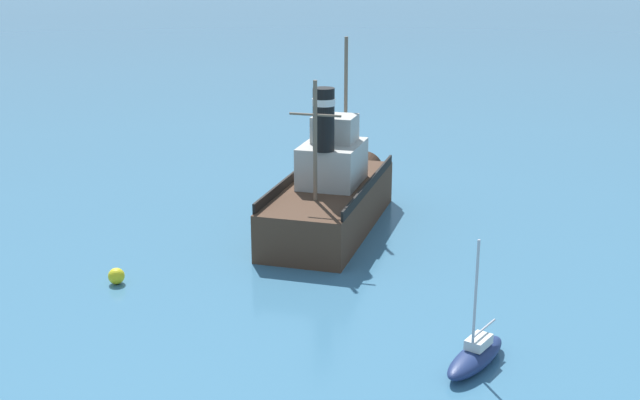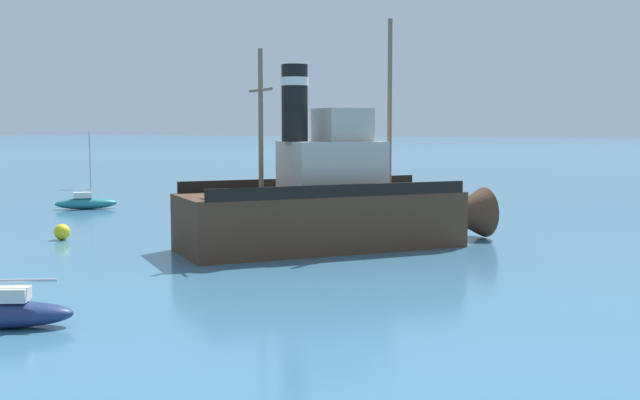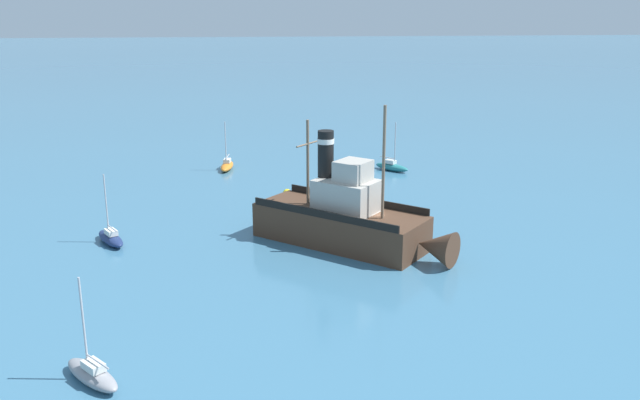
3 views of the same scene
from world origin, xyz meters
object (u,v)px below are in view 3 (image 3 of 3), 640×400
(old_tugboat, at_px, (348,219))
(sailboat_teal, at_px, (392,166))
(sailboat_navy, at_px, (111,238))
(sailboat_grey, at_px, (92,374))
(mooring_buoy, at_px, (287,193))
(sailboat_orange, at_px, (227,165))

(old_tugboat, xyz_separation_m, sailboat_teal, (-7.53, -20.84, -1.40))
(sailboat_teal, bearing_deg, sailboat_navy, 38.34)
(sailboat_grey, relative_size, mooring_buoy, 6.64)
(sailboat_grey, bearing_deg, sailboat_navy, -81.95)
(sailboat_orange, relative_size, mooring_buoy, 6.64)
(sailboat_navy, xyz_separation_m, mooring_buoy, (-12.90, -10.30, -0.06))
(sailboat_orange, xyz_separation_m, sailboat_grey, (4.91, 39.35, 0.00))
(sailboat_teal, xyz_separation_m, sailboat_grey, (21.26, 37.17, 0.00))
(sailboat_grey, bearing_deg, mooring_buoy, -109.81)
(old_tugboat, height_order, sailboat_teal, old_tugboat)
(old_tugboat, distance_m, sailboat_orange, 24.69)
(sailboat_orange, bearing_deg, sailboat_grey, 82.89)
(sailboat_navy, bearing_deg, old_tugboat, 173.07)
(sailboat_grey, bearing_deg, old_tugboat, -130.06)
(old_tugboat, xyz_separation_m, sailboat_grey, (13.73, 16.33, -1.40))
(sailboat_navy, distance_m, sailboat_teal, 30.40)
(old_tugboat, xyz_separation_m, sailboat_orange, (8.83, -23.02, -1.40))
(sailboat_navy, bearing_deg, sailboat_grey, 98.05)
(mooring_buoy, bearing_deg, old_tugboat, 105.57)
(sailboat_orange, bearing_deg, mooring_buoy, 116.72)
(old_tugboat, bearing_deg, mooring_buoy, -74.43)
(mooring_buoy, bearing_deg, sailboat_grey, 70.19)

